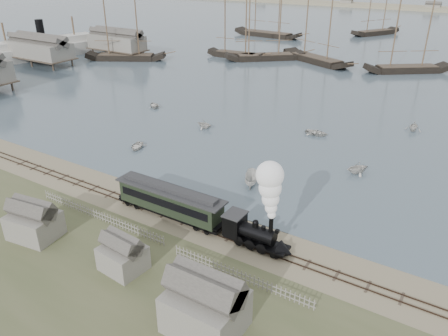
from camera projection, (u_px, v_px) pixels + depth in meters
The scene contains 27 objects.
ground at pixel (182, 209), 52.87m from camera, with size 600.00×600.00×0.00m, color gray.
harbor_water at pixel (426, 30), 182.62m from camera, with size 600.00×336.00×0.06m, color #475A65.
rail_track at pixel (172, 216), 51.32m from camera, with size 120.00×1.80×0.16m.
picket_fence_west at pixel (101, 220), 50.62m from camera, with size 19.00×0.10×1.20m, color gray, non-canonical shape.
picket_fence_east at pixel (240, 280), 41.19m from camera, with size 15.00×0.10×1.20m, color gray, non-canonical shape.
shed_left at pixel (37, 236), 47.71m from camera, with size 5.00×4.00×4.10m, color gray, non-canonical shape.
shed_mid at pixel (124, 269), 42.76m from camera, with size 4.00×3.50×3.60m, color gray, non-canonical shape.
shed_right at pixel (206, 327), 35.99m from camera, with size 6.00×5.00×5.10m, color gray, non-canonical shape.
western_wharf at pixel (45, 53), 117.83m from camera, with size 36.00×56.00×8.00m, color gray, non-canonical shape.
locomotive at pixel (265, 213), 43.65m from camera, with size 7.70×2.88×9.60m.
passenger_coach at pixel (170, 200), 50.43m from camera, with size 14.28×2.75×3.47m.
beached_dinghy at pixel (146, 193), 55.48m from camera, with size 4.35×3.11×0.90m, color silver.
steamship at pixel (42, 38), 130.42m from camera, with size 49.95×8.32×10.93m, color silver, non-canonical shape.
rowboat_0 at pixel (137, 146), 69.30m from camera, with size 3.50×2.50×0.73m, color silver.
rowboat_1 at pixel (204, 124), 77.28m from camera, with size 2.99×2.58×1.58m, color silver.
rowboat_2 at pixel (251, 179), 58.04m from camera, with size 4.15×1.56×1.60m, color silver.
rowboat_3 at pixel (317, 133), 74.51m from camera, with size 3.94×2.81×0.82m, color silver.
rowboat_4 at pixel (358, 167), 61.11m from camera, with size 3.35×2.89×1.76m, color silver.
rowboat_6 at pixel (154, 105), 88.51m from camera, with size 3.51×2.51×0.73m, color silver.
rowboat_7 at pixel (414, 126), 76.10m from camera, with size 3.23×2.79×1.70m, color silver.
schooner_0 at pixel (123, 25), 124.54m from camera, with size 23.08×5.33×20.00m, color black, non-canonical shape.
schooner_1 at pixel (266, 25), 124.72m from camera, with size 23.48×5.42×20.00m, color black, non-canonical shape.
schooner_2 at pixel (319, 27), 121.31m from camera, with size 24.38×5.63×20.00m, color black, non-canonical shape.
schooner_3 at pixel (414, 33), 110.87m from camera, with size 22.45×5.18×20.00m, color black, non-canonical shape.
schooner_6 at pixel (268, 9), 162.43m from camera, with size 26.98×6.23×20.00m, color black, non-canonical shape.
schooner_7 at pixel (379, 8), 166.05m from camera, with size 21.68×5.00×20.00m, color black, non-canonical shape.
schooner_10 at pixel (236, 23), 127.39m from camera, with size 18.02×4.16×20.00m, color black, non-canonical shape.
Camera 1 is at (28.38, -35.81, 27.54)m, focal length 35.00 mm.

